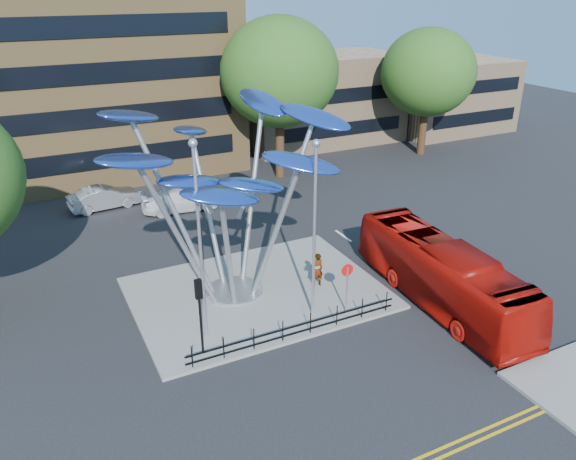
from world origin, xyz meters
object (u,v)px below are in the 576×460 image
street_lamp_right (315,215)px  pedestrian (317,270)px  tree_far (428,72)px  leaf_sculpture (226,161)px  street_lamp_left (199,227)px  traffic_light_island (199,301)px  tree_right (279,73)px  red_bus (442,274)px  no_entry_sign_island (347,280)px  parked_car_right (180,200)px  parked_car_mid (104,198)px

street_lamp_right → pedestrian: (1.44, 2.20, -4.04)m
tree_far → leaf_sculpture: 28.53m
street_lamp_left → pedestrian: street_lamp_left is taller
street_lamp_left → traffic_light_island: bearing=-116.6°
tree_far → traffic_light_island: bearing=-144.2°
street_lamp_left → tree_right: bearing=56.0°
street_lamp_right → traffic_light_island: bearing=-174.8°
street_lamp_right → pedestrian: 4.82m
leaf_sculpture → red_bus: bearing=-31.4°
street_lamp_left → red_bus: 11.92m
tree_far → no_entry_sign_island: 28.42m
tree_right → parked_car_right: tree_right is taller
tree_far → parked_car_right: 24.29m
tree_right → leaf_sculpture: size_ratio=0.95×
street_lamp_right → parked_car_mid: bearing=108.8°
tree_right → street_lamp_left: bearing=-124.0°
street_lamp_left → parked_car_mid: (-1.19, 17.65, -4.58)m
street_lamp_left → parked_car_right: street_lamp_left is taller
no_entry_sign_island → pedestrian: (-0.06, 2.68, -0.76)m
red_bus → parked_car_right: size_ratio=2.19×
tree_far → street_lamp_right: 28.76m
leaf_sculpture → no_entry_sign_island: 7.71m
traffic_light_island → parked_car_right: traffic_light_island is taller
pedestrian → parked_car_right: size_ratio=0.36×
traffic_light_island → red_bus: traffic_light_island is taller
parked_car_mid → leaf_sculpture: bearing=-172.3°
tree_far → red_bus: tree_far is taller
traffic_light_island → no_entry_sign_island: 7.05m
red_bus → parked_car_right: 18.86m
tree_far → parked_car_mid: bearing=-178.2°
tree_right → pedestrian: 19.18m
leaf_sculpture → parked_car_right: leaf_sculpture is taller
tree_right → parked_car_mid: 15.52m
traffic_light_island → parked_car_mid: size_ratio=0.72×
tree_right → street_lamp_left: size_ratio=1.38×
pedestrian → street_lamp_left: bearing=17.7°
traffic_light_island → parked_car_right: bearing=76.6°
tree_right → pedestrian: size_ratio=6.70×
tree_right → parked_car_right: 12.23m
traffic_light_island → tree_right: bearing=56.3°
leaf_sculpture → street_lamp_right: (2.57, -3.68, -1.78)m
tree_far → red_bus: bearing=-126.8°
tree_far → red_bus: size_ratio=0.97×
tree_right → parked_car_mid: tree_right is taller
pedestrian → tree_far: bearing=-137.1°
red_bus → pedestrian: red_bus is taller
red_bus → pedestrian: 6.03m
street_lamp_right → red_bus: 7.24m
street_lamp_left → parked_car_right: bearing=77.6°
leaf_sculpture → no_entry_sign_island: (4.07, -4.16, -5.06)m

